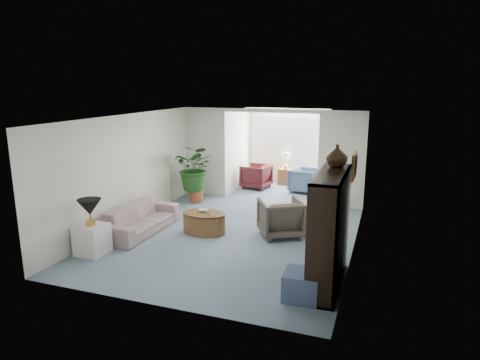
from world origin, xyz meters
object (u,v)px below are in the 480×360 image
at_px(ottoman, 302,285).
at_px(floor_lamp, 170,160).
at_px(side_table_dark, 316,221).
at_px(sunroom_chair_blue, 304,180).
at_px(cabinet_urn, 337,156).
at_px(table_lamp, 90,207).
at_px(coffee_cup, 208,213).
at_px(coffee_table, 204,223).
at_px(sofa, 141,219).
at_px(coffee_bowl, 204,210).
at_px(sunroom_table, 285,177).
at_px(framed_picture, 355,166).
at_px(wingback_chair, 280,218).
at_px(sunroom_chair_maroon, 256,176).
at_px(plant_pot, 196,196).
at_px(entertainment_cabinet, 329,230).
at_px(end_table, 92,239).

bearing_deg(ottoman, floor_lamp, 139.04).
xyz_separation_m(side_table_dark, sunroom_chair_blue, (-0.94, 3.52, 0.06)).
bearing_deg(cabinet_urn, table_lamp, -170.58).
distance_m(table_lamp, coffee_cup, 2.39).
bearing_deg(coffee_table, sofa, -163.26).
relative_size(sofa, ottoman, 3.88).
bearing_deg(coffee_bowl, sunroom_chair_blue, 71.26).
bearing_deg(sunroom_chair_blue, sunroom_table, 53.67).
relative_size(framed_picture, coffee_table, 0.53).
bearing_deg(wingback_chair, side_table_dark, 173.12).
distance_m(side_table_dark, sunroom_chair_maroon, 4.28).
distance_m(floor_lamp, wingback_chair, 3.46).
xyz_separation_m(framed_picture, cabinet_urn, (-0.23, -0.89, 0.32)).
bearing_deg(plant_pot, entertainment_cabinet, -42.24).
bearing_deg(sunroom_chair_maroon, wingback_chair, 33.17).
bearing_deg(sunroom_table, sofa, -109.71).
bearing_deg(sunroom_table, sunroom_chair_maroon, -135.00).
xyz_separation_m(cabinet_urn, sunroom_chair_maroon, (-3.00, 5.24, -1.66)).
bearing_deg(end_table, sofa, 81.57).
bearing_deg(sunroom_table, side_table_dark, -68.40).
xyz_separation_m(framed_picture, sofa, (-4.40, -0.27, -1.40)).
relative_size(entertainment_cabinet, sunroom_table, 3.60).
distance_m(coffee_bowl, wingback_chair, 1.66).
bearing_deg(entertainment_cabinet, framed_picture, 80.61).
height_order(sofa, table_lamp, table_lamp).
bearing_deg(cabinet_urn, side_table_dark, 108.10).
height_order(framed_picture, coffee_cup, framed_picture).
bearing_deg(coffee_cup, coffee_table, 146.31).
relative_size(sofa, entertainment_cabinet, 1.11).
distance_m(coffee_bowl, sunroom_table, 4.91).
bearing_deg(sunroom_chair_maroon, side_table_dark, 43.41).
bearing_deg(side_table_dark, framed_picture, -46.35).
height_order(table_lamp, coffee_bowl, table_lamp).
height_order(table_lamp, wingback_chair, table_lamp).
distance_m(coffee_bowl, sunroom_chair_maroon, 4.12).
distance_m(wingback_chair, sunroom_table, 4.67).
bearing_deg(ottoman, table_lamp, 174.86).
xyz_separation_m(framed_picture, table_lamp, (-4.60, -1.62, -0.78)).
relative_size(floor_lamp, sunroom_chair_blue, 0.46).
distance_m(coffee_cup, wingback_chair, 1.52).
distance_m(entertainment_cabinet, sunroom_chair_blue, 5.96).
bearing_deg(entertainment_cabinet, end_table, -177.04).
relative_size(end_table, sunroom_chair_maroon, 0.71).
bearing_deg(coffee_cup, ottoman, -39.96).
height_order(coffee_table, wingback_chair, wingback_chair).
bearing_deg(plant_pot, coffee_bowl, -60.44).
height_order(wingback_chair, entertainment_cabinet, entertainment_cabinet).
distance_m(wingback_chair, sunroom_chair_blue, 3.82).
xyz_separation_m(floor_lamp, entertainment_cabinet, (4.44, -3.01, -0.33)).
height_order(coffee_cup, plant_pot, coffee_cup).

